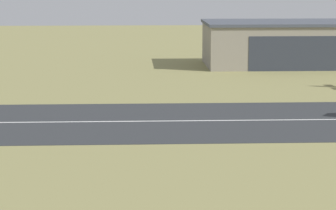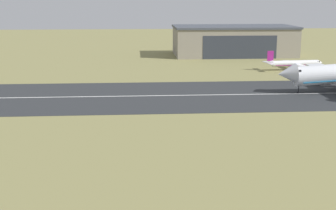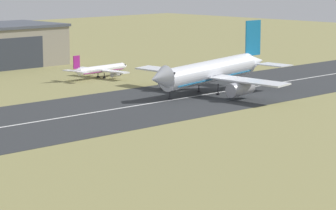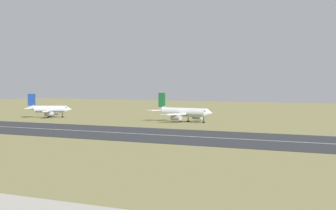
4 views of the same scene
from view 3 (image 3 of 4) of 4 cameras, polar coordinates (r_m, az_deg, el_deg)
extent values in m
cylinder|color=silver|center=(206.76, 2.94, 2.41)|extent=(31.31, 5.88, 7.38)
cone|color=silver|center=(193.90, -0.65, 1.93)|extent=(5.44, 5.70, 5.94)
cone|color=silver|center=(220.88, 6.25, 3.11)|extent=(7.10, 5.15, 5.47)
cube|color=black|center=(195.69, -0.06, 2.34)|extent=(1.16, 4.82, 0.50)
cube|color=#146B9E|center=(206.96, 2.94, 1.98)|extent=(27.91, 5.58, 1.75)
cube|color=silver|center=(215.96, 0.10, 2.47)|extent=(5.32, 22.17, 0.69)
cylinder|color=#A8A8B2|center=(214.27, 0.24, 1.88)|extent=(7.57, 3.56, 3.91)
cube|color=silver|center=(197.42, 5.81, 1.73)|extent=(5.32, 22.17, 0.69)
cylinder|color=#A8A8B2|center=(198.04, 5.21, 1.18)|extent=(7.57, 3.56, 3.91)
cube|color=#146B9E|center=(219.43, 6.12, 4.80)|extent=(6.16, 0.32, 9.63)
cube|color=silver|center=(224.97, 4.74, 3.21)|extent=(5.45, 8.70, 0.24)
cube|color=silver|center=(216.01, 7.63, 2.88)|extent=(5.45, 8.70, 0.24)
cylinder|color=black|center=(197.13, 0.13, 0.80)|extent=(0.24, 0.24, 2.94)
cylinder|color=black|center=(197.33, 0.13, 0.44)|extent=(0.84, 0.84, 0.44)
cylinder|color=black|center=(209.54, 2.23, 1.33)|extent=(0.24, 0.24, 2.94)
cylinder|color=black|center=(209.73, 2.22, 0.99)|extent=(0.84, 0.84, 0.44)
cylinder|color=black|center=(205.02, 3.61, 1.13)|extent=(0.24, 0.24, 2.94)
cylinder|color=black|center=(205.21, 3.61, 0.78)|extent=(0.84, 0.84, 0.44)
cylinder|color=white|center=(237.63, -4.80, 2.58)|extent=(18.28, 3.84, 2.20)
cone|color=white|center=(244.77, -3.13, 2.81)|extent=(2.17, 2.37, 2.20)
cone|color=white|center=(230.44, -6.64, 2.43)|extent=(2.81, 2.21, 1.98)
cube|color=black|center=(243.93, -3.30, 2.89)|extent=(1.26, 1.97, 0.44)
cube|color=#991E7A|center=(237.71, -4.80, 2.44)|extent=(16.46, 3.56, 0.20)
cube|color=white|center=(234.09, -3.79, 2.39)|extent=(3.52, 9.01, 0.40)
cylinder|color=#A8A8B2|center=(235.09, -3.81, 2.20)|extent=(2.98, 1.62, 1.37)
cube|color=white|center=(241.84, -5.66, 2.60)|extent=(3.52, 9.01, 0.40)
cylinder|color=#A8A8B2|center=(241.83, -5.44, 2.38)|extent=(2.98, 1.62, 1.37)
cube|color=#991E7A|center=(230.40, -6.58, 3.07)|extent=(2.41, 0.50, 3.75)
cube|color=white|center=(228.43, -6.16, 2.36)|extent=(2.39, 3.55, 0.24)
cube|color=white|center=(232.48, -7.11, 2.47)|extent=(2.39, 3.55, 0.24)
cylinder|color=black|center=(243.43, -3.48, 2.33)|extent=(0.24, 0.24, 1.51)
cylinder|color=black|center=(243.50, -3.48, 2.21)|extent=(0.84, 0.84, 0.44)
cylinder|color=black|center=(236.85, -4.59, 2.11)|extent=(0.24, 0.24, 1.51)
cylinder|color=black|center=(236.92, -4.59, 1.98)|extent=(0.84, 0.84, 0.44)
cylinder|color=black|center=(238.71, -5.04, 2.16)|extent=(0.24, 0.24, 1.51)
cylinder|color=black|center=(238.78, -5.04, 2.04)|extent=(0.84, 0.84, 0.44)
camera|label=1|loc=(86.01, 56.26, 3.53)|focal=85.00mm
camera|label=2|loc=(90.38, 39.43, 4.34)|focal=50.00mm
camera|label=4|loc=(174.86, 50.07, 0.01)|focal=85.00mm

